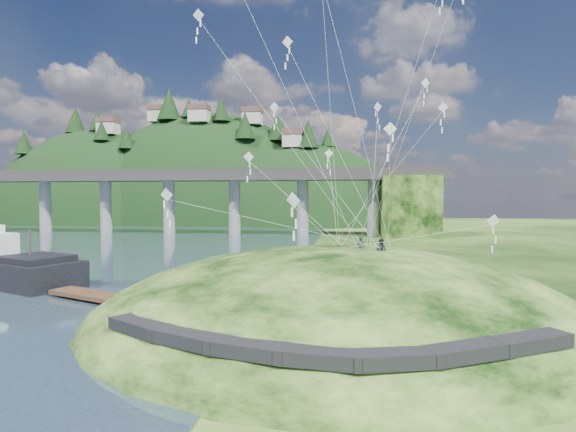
# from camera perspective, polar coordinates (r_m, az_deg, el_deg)

# --- Properties ---
(ground) EXTENTS (320.00, 320.00, 0.00)m
(ground) POSITION_cam_1_polar(r_m,az_deg,el_deg) (31.52, -8.88, -13.24)
(ground) COLOR black
(ground) RESTS_ON ground
(grass_hill) EXTENTS (36.00, 32.00, 13.00)m
(grass_hill) POSITION_cam_1_polar(r_m,az_deg,el_deg) (32.70, 6.29, -15.39)
(grass_hill) COLOR black
(grass_hill) RESTS_ON ground
(footpath) EXTENTS (22.29, 5.84, 0.83)m
(footpath) POSITION_cam_1_polar(r_m,az_deg,el_deg) (20.44, 4.11, -15.85)
(footpath) COLOR black
(footpath) RESTS_ON ground
(bridge) EXTENTS (160.00, 11.00, 15.00)m
(bridge) POSITION_cam_1_polar(r_m,az_deg,el_deg) (105.20, -12.07, 3.01)
(bridge) COLOR #2D2B2B
(bridge) RESTS_ON ground
(far_ridge) EXTENTS (153.00, 70.00, 94.50)m
(far_ridge) POSITION_cam_1_polar(r_m,az_deg,el_deg) (160.82, -11.59, -3.33)
(far_ridge) COLOR black
(far_ridge) RESTS_ON ground
(wooden_dock) EXTENTS (13.47, 7.18, 0.98)m
(wooden_dock) POSITION_cam_1_polar(r_m,az_deg,el_deg) (38.79, -21.29, -9.75)
(wooden_dock) COLOR #3B2618
(wooden_dock) RESTS_ON ground
(kite_flyers) EXTENTS (2.16, 1.59, 1.64)m
(kite_flyers) POSITION_cam_1_polar(r_m,az_deg,el_deg) (31.00, 10.99, -2.72)
(kite_flyers) COLOR #23242F
(kite_flyers) RESTS_ON ground
(kite_swarm) EXTENTS (20.00, 13.41, 22.02)m
(kite_swarm) POSITION_cam_1_polar(r_m,az_deg,el_deg) (30.54, 3.94, 16.60)
(kite_swarm) COLOR silver
(kite_swarm) RESTS_ON ground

